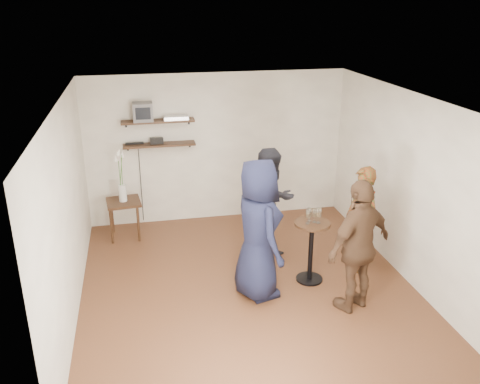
% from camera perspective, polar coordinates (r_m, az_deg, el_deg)
% --- Properties ---
extents(room, '(4.58, 5.08, 2.68)m').
position_cam_1_polar(room, '(6.57, 0.95, -0.93)').
color(room, '#462616').
rests_on(room, ground).
extents(shelf_upper, '(1.20, 0.25, 0.04)m').
position_cam_1_polar(shelf_upper, '(8.54, -9.21, 7.86)').
color(shelf_upper, black).
rests_on(shelf_upper, room).
extents(shelf_lower, '(1.20, 0.25, 0.04)m').
position_cam_1_polar(shelf_lower, '(8.64, -9.05, 5.28)').
color(shelf_lower, black).
rests_on(shelf_lower, room).
extents(crt_monitor, '(0.32, 0.30, 0.30)m').
position_cam_1_polar(crt_monitor, '(8.50, -10.87, 8.85)').
color(crt_monitor, '#59595B').
rests_on(crt_monitor, shelf_upper).
extents(dvd_deck, '(0.40, 0.24, 0.06)m').
position_cam_1_polar(dvd_deck, '(8.55, -7.21, 8.30)').
color(dvd_deck, silver).
rests_on(dvd_deck, shelf_upper).
extents(radio, '(0.22, 0.10, 0.10)m').
position_cam_1_polar(radio, '(8.62, -9.34, 5.69)').
color(radio, black).
rests_on(radio, shelf_lower).
extents(power_strip, '(0.30, 0.05, 0.03)m').
position_cam_1_polar(power_strip, '(8.67, -11.75, 5.38)').
color(power_strip, black).
rests_on(power_strip, shelf_lower).
extents(side_table, '(0.58, 0.58, 0.64)m').
position_cam_1_polar(side_table, '(8.56, -12.91, -1.63)').
color(side_table, black).
rests_on(side_table, room).
extents(vase_lilies, '(0.19, 0.19, 0.91)m').
position_cam_1_polar(vase_lilies, '(8.42, -13.13, 0.83)').
color(vase_lilies, silver).
rests_on(vase_lilies, side_table).
extents(drinks_table, '(0.49, 0.49, 0.89)m').
position_cam_1_polar(drinks_table, '(7.12, 8.00, -5.74)').
color(drinks_table, black).
rests_on(drinks_table, room).
extents(wine_glass_fl, '(0.06, 0.06, 0.19)m').
position_cam_1_polar(wine_glass_fl, '(6.89, 7.66, -2.52)').
color(wine_glass_fl, silver).
rests_on(wine_glass_fl, drinks_table).
extents(wine_glass_fr, '(0.07, 0.07, 0.22)m').
position_cam_1_polar(wine_glass_fr, '(6.92, 8.84, -2.36)').
color(wine_glass_fr, silver).
rests_on(wine_glass_fr, drinks_table).
extents(wine_glass_bl, '(0.06, 0.06, 0.19)m').
position_cam_1_polar(wine_glass_bl, '(6.97, 7.82, -2.28)').
color(wine_glass_bl, silver).
rests_on(wine_glass_bl, drinks_table).
extents(wine_glass_br, '(0.06, 0.06, 0.19)m').
position_cam_1_polar(wine_glass_br, '(6.94, 8.39, -2.40)').
color(wine_glass_br, silver).
rests_on(wine_glass_br, drinks_table).
extents(person_plaid, '(0.50, 0.64, 1.56)m').
position_cam_1_polar(person_plaid, '(7.49, 13.43, -3.00)').
color(person_plaid, '#B52414').
rests_on(person_plaid, room).
extents(person_dark, '(1.06, 0.98, 1.75)m').
position_cam_1_polar(person_dark, '(7.52, 3.50, -1.52)').
color(person_dark, black).
rests_on(person_dark, room).
extents(person_navy, '(0.79, 1.04, 1.90)m').
position_cam_1_polar(person_navy, '(6.58, 2.02, -4.24)').
color(person_navy, black).
rests_on(person_navy, room).
extents(person_brown, '(1.11, 0.81, 1.75)m').
position_cam_1_polar(person_brown, '(6.49, 13.21, -5.95)').
color(person_brown, '#4D3321').
rests_on(person_brown, room).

